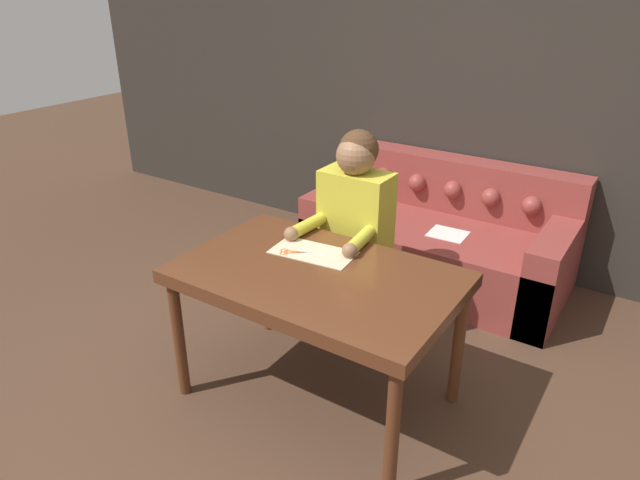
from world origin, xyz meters
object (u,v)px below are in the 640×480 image
object	(u,v)px
couch	(440,240)
person	(354,238)
scissors	(295,252)
dining_table	(317,285)

from	to	relation	value
couch	person	distance (m)	1.08
person	scissors	distance (m)	0.50
person	scissors	size ratio (longest dim) A/B	5.48
dining_table	couch	xyz separation A→B (m)	(0.01, 1.60, -0.38)
scissors	couch	bearing A→B (deg)	81.81
dining_table	person	xyz separation A→B (m)	(-0.14, 0.59, -0.01)
person	dining_table	bearing A→B (deg)	-77.10
dining_table	couch	bearing A→B (deg)	89.66
scissors	dining_table	bearing A→B (deg)	-27.29
person	couch	bearing A→B (deg)	81.75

